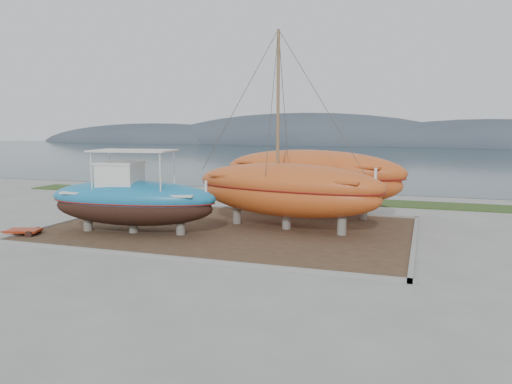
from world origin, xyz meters
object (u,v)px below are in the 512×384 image
(red_trailer, at_px, (24,233))
(blue_caique, at_px, (132,192))
(white_dinghy, at_px, (134,205))
(orange_bare_hull, at_px, (311,183))
(orange_sailboat, at_px, (287,131))

(red_trailer, bearing_deg, blue_caique, 6.68)
(white_dinghy, height_order, orange_bare_hull, orange_bare_hull)
(orange_sailboat, relative_size, red_trailer, 4.56)
(white_dinghy, bearing_deg, blue_caique, -72.68)
(orange_bare_hull, bearing_deg, blue_caique, -120.36)
(white_dinghy, height_order, red_trailer, white_dinghy)
(blue_caique, distance_m, red_trailer, 5.59)
(orange_sailboat, distance_m, orange_bare_hull, 5.54)
(orange_sailboat, bearing_deg, red_trailer, -144.93)
(blue_caique, distance_m, white_dinghy, 5.23)
(white_dinghy, distance_m, red_trailer, 6.78)
(white_dinghy, height_order, orange_sailboat, orange_sailboat)
(orange_sailboat, height_order, orange_bare_hull, orange_sailboat)
(blue_caique, bearing_deg, white_dinghy, 114.14)
(red_trailer, bearing_deg, orange_sailboat, 7.48)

